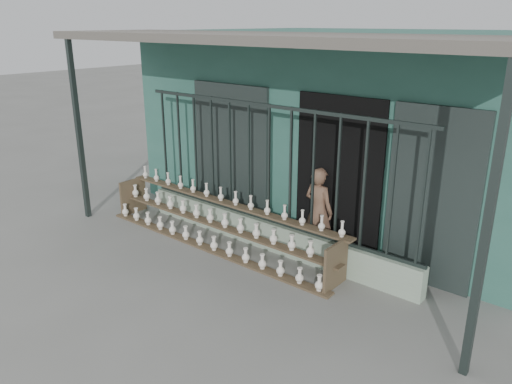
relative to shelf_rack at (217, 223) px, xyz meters
The scene contains 6 objects.
ground 1.19m from the shelf_rack, 51.53° to the right, with size 60.00×60.00×0.00m, color slate.
workshop_building 3.64m from the shelf_rack, 78.06° to the left, with size 7.40×6.60×3.21m.
parapet_wall 0.83m from the shelf_rack, 30.61° to the left, with size 5.00×0.20×0.45m, color #9AB097.
security_fence 1.28m from the shelf_rack, 30.61° to the left, with size 5.00×0.04×1.80m.
shelf_rack is the anchor object (origin of this frame).
elderly_woman 1.61m from the shelf_rack, 30.02° to the left, with size 0.49×0.32×1.34m, color brown.
Camera 1 is at (4.40, -4.30, 3.37)m, focal length 35.00 mm.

